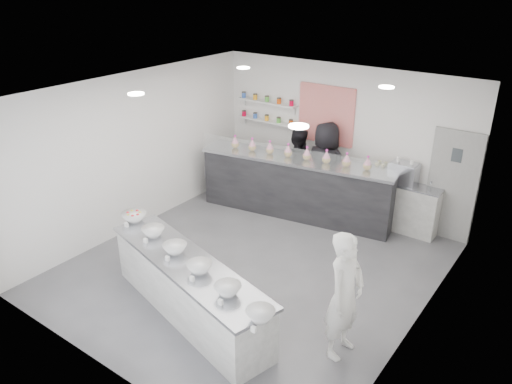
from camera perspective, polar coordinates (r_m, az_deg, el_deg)
floor at (r=8.62m, az=-0.30°, el=-8.54°), size 6.00×6.00×0.00m
ceiling at (r=7.44m, az=-0.35°, el=11.28°), size 6.00×6.00×0.00m
back_wall at (r=10.33m, az=9.64°, el=6.01°), size 5.50×0.00×5.50m
left_wall at (r=9.69m, az=-13.58°, el=4.45°), size 0.00×6.00×6.00m
right_wall at (r=6.82m, az=18.70°, el=-4.84°), size 0.00×6.00×6.00m
back_door at (r=9.73m, az=21.48°, el=0.63°), size 0.88×0.04×2.10m
pattern_panel at (r=10.33m, az=8.01°, el=8.73°), size 1.25×0.03×1.20m
jar_shelf_lower at (r=11.06m, az=1.29°, el=8.12°), size 1.45×0.22×0.04m
jar_shelf_upper at (r=10.96m, az=1.31°, el=10.23°), size 1.45×0.22×0.04m
preserve_jars at (r=10.97m, az=1.24°, el=9.50°), size 1.45×0.10×0.56m
downlight_0 at (r=7.67m, az=-13.56°, el=10.86°), size 0.24×0.24×0.02m
downlight_1 at (r=5.89m, az=4.90°, el=7.50°), size 0.24×0.24×0.02m
downlight_2 at (r=9.52m, az=-1.46°, el=14.01°), size 0.24×0.24×0.02m
downlight_3 at (r=8.16m, az=14.69°, el=11.52°), size 0.24×0.24×0.02m
prep_counter at (r=7.39m, az=-7.69°, el=-10.88°), size 3.33×1.55×0.89m
back_bar at (r=10.14m, az=4.62°, el=0.59°), size 4.03×1.37×1.23m
sneeze_guard at (r=9.55m, az=3.98°, el=4.15°), size 3.86×0.66×0.34m
espresso_ledge at (r=9.97m, az=16.58°, el=-1.70°), size 1.29×0.41×0.96m
espresso_machine at (r=9.73m, az=16.50°, el=2.03°), size 0.51×0.36×0.39m
cup_stacks at (r=9.89m, az=14.06°, el=2.43°), size 0.24×0.24×0.32m
prep_bowls at (r=7.11m, az=-7.92°, el=-7.48°), size 3.60×1.37×0.14m
label_cards at (r=6.77m, az=-9.93°, el=-9.78°), size 3.31×0.04×0.07m
cookie_bags at (r=9.86m, az=4.76°, el=4.61°), size 2.95×0.65×0.28m
woman_prep at (r=6.53m, az=10.11°, el=-11.60°), size 0.46×0.67×1.77m
staff_left at (r=10.56m, az=4.68°, el=2.90°), size 0.94×0.80×1.68m
staff_right at (r=10.22m, az=7.90°, el=2.70°), size 0.95×0.63×1.92m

